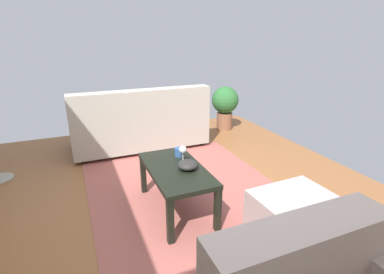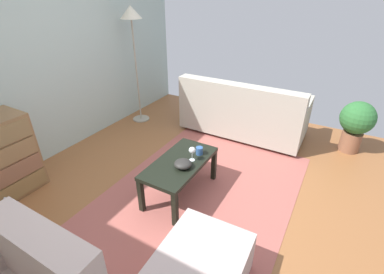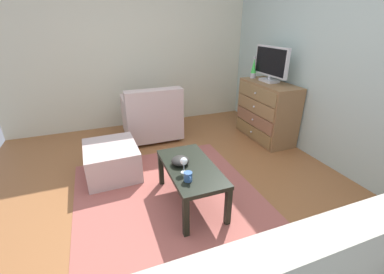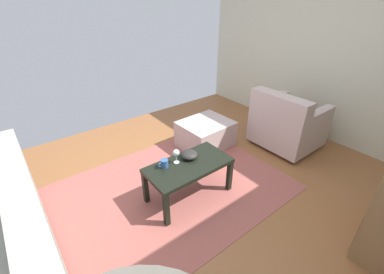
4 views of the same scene
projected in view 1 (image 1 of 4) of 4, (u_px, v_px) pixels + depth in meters
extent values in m
cube|color=#935B33|center=(179.00, 215.00, 2.67)|extent=(5.35, 4.44, 0.05)
cube|color=#A4564E|center=(191.00, 197.00, 2.90)|extent=(2.60, 1.90, 0.01)
cube|color=black|center=(170.00, 222.00, 2.22)|extent=(0.05, 0.05, 0.39)
cube|color=black|center=(143.00, 175.00, 2.95)|extent=(0.05, 0.05, 0.39)
cube|color=black|center=(218.00, 210.00, 2.37)|extent=(0.05, 0.05, 0.39)
cube|color=black|center=(181.00, 168.00, 3.09)|extent=(0.05, 0.05, 0.39)
cube|color=black|center=(176.00, 169.00, 2.58)|extent=(0.90, 0.46, 0.04)
cylinder|color=silver|center=(183.00, 162.00, 2.69)|extent=(0.06, 0.06, 0.00)
cylinder|color=silver|center=(183.00, 157.00, 2.67)|extent=(0.01, 0.01, 0.09)
sphere|color=silver|center=(183.00, 150.00, 2.65)|extent=(0.07, 0.07, 0.07)
cylinder|color=#325893|center=(179.00, 152.00, 2.80)|extent=(0.08, 0.08, 0.09)
torus|color=#325893|center=(177.00, 150.00, 2.84)|extent=(0.05, 0.01, 0.05)
ellipsoid|color=#282624|center=(188.00, 165.00, 2.53)|extent=(0.18, 0.18, 0.08)
cylinder|color=#332319|center=(184.00, 130.00, 4.86)|extent=(0.05, 0.05, 0.05)
cylinder|color=#332319|center=(78.00, 144.00, 4.25)|extent=(0.05, 0.05, 0.05)
cylinder|color=#332319|center=(202.00, 143.00, 4.26)|extent=(0.05, 0.05, 0.05)
cylinder|color=#332319|center=(81.00, 162.00, 3.66)|extent=(0.05, 0.05, 0.05)
cube|color=#B1AE9F|center=(139.00, 129.00, 4.19)|extent=(0.85, 1.82, 0.39)
cube|color=#B1AE9F|center=(143.00, 106.00, 3.77)|extent=(0.20, 1.82, 0.43)
cube|color=#B1AE9F|center=(194.00, 104.00, 4.40)|extent=(0.81, 0.12, 0.20)
cube|color=#B1AE9F|center=(73.00, 115.00, 3.78)|extent=(0.81, 0.12, 0.20)
cylinder|color=#396C73|center=(143.00, 105.00, 4.38)|extent=(0.16, 0.40, 0.16)
cube|color=#C2ACA6|center=(298.00, 265.00, 1.20)|extent=(0.20, 0.83, 0.39)
cube|color=#BEA9A5|center=(303.00, 225.00, 2.18)|extent=(0.72, 0.62, 0.38)
cylinder|color=#A59E8C|center=(0.00, 179.00, 3.26)|extent=(0.28, 0.28, 0.02)
cylinder|color=brown|center=(224.00, 121.00, 4.94)|extent=(0.26, 0.26, 0.28)
sphere|color=#2D6B33|center=(225.00, 100.00, 4.82)|extent=(0.44, 0.44, 0.44)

